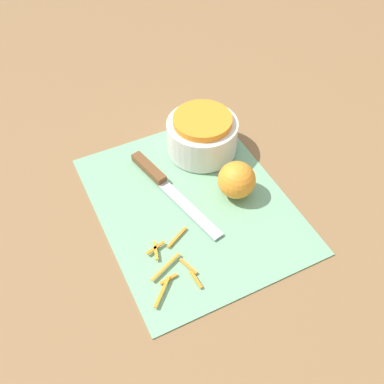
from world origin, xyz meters
The scene contains 6 objects.
ground_plane centered at (0.00, 0.00, 0.00)m, with size 4.00×4.00×0.00m, color olive.
cutting_board centered at (0.00, 0.00, 0.00)m, with size 0.43×0.34×0.01m.
bowl_speckled centered at (-0.12, 0.08, 0.05)m, with size 0.14×0.14×0.08m.
knife centered at (-0.08, -0.03, 0.01)m, with size 0.26×0.08×0.02m.
orange_left centered at (0.02, 0.09, 0.04)m, with size 0.07×0.07×0.07m.
peel_pile centered at (0.11, -0.09, 0.01)m, with size 0.13×0.12×0.01m.
Camera 1 is at (0.49, -0.24, 0.66)m, focal length 42.00 mm.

